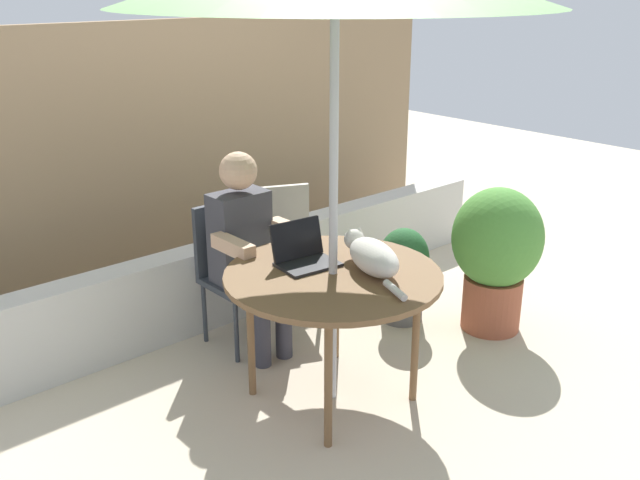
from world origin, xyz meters
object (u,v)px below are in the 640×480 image
at_px(chair_occupied, 233,263).
at_px(potted_plant_corner, 403,272).
at_px(cat, 371,256).
at_px(potted_plant_near_fence, 496,251).
at_px(chair_empty, 283,244).
at_px(person_seated, 247,243).
at_px(laptop, 302,252).
at_px(patio_table, 333,282).

distance_m(chair_occupied, potted_plant_corner, 1.12).
xyz_separation_m(cat, potted_plant_near_fence, (1.16, 0.04, -0.28)).
xyz_separation_m(chair_empty, potted_plant_corner, (0.54, -0.57, -0.17)).
height_order(potted_plant_near_fence, potted_plant_corner, potted_plant_near_fence).
relative_size(chair_occupied, potted_plant_corner, 1.37).
bearing_deg(potted_plant_near_fence, person_seated, 148.13).
distance_m(laptop, potted_plant_near_fence, 1.40).
bearing_deg(potted_plant_corner, patio_table, -158.39).
bearing_deg(person_seated, chair_empty, 26.17).
bearing_deg(chair_occupied, cat, -80.97).
relative_size(patio_table, person_seated, 0.92).
xyz_separation_m(patio_table, potted_plant_near_fence, (1.32, -0.08, -0.14)).
distance_m(person_seated, potted_plant_corner, 1.09).
distance_m(chair_empty, laptop, 0.93).
relative_size(chair_occupied, cat, 1.41).
height_order(laptop, potted_plant_corner, laptop).
distance_m(chair_empty, potted_plant_near_fence, 1.36).
relative_size(patio_table, potted_plant_corner, 1.76).
xyz_separation_m(patio_table, person_seated, (0.00, 0.74, 0.00)).
relative_size(patio_table, potted_plant_near_fence, 1.19).
bearing_deg(potted_plant_near_fence, laptop, 168.16).
distance_m(laptop, potted_plant_corner, 1.12).
xyz_separation_m(chair_occupied, person_seated, (0.00, -0.16, 0.17)).
xyz_separation_m(patio_table, potted_plant_corner, (0.98, 0.39, -0.33)).
bearing_deg(person_seated, patio_table, -90.00).
distance_m(laptop, cat, 0.37).
bearing_deg(potted_plant_corner, chair_empty, 133.36).
height_order(cat, potted_plant_near_fence, potted_plant_near_fence).
xyz_separation_m(chair_occupied, potted_plant_corner, (0.98, -0.51, -0.17)).
height_order(patio_table, potted_plant_near_fence, potted_plant_near_fence).
xyz_separation_m(patio_table, cat, (0.16, -0.11, 0.14)).
bearing_deg(chair_occupied, potted_plant_near_fence, -36.53).
bearing_deg(chair_occupied, person_seated, -90.00).
distance_m(chair_occupied, laptop, 0.75).
distance_m(patio_table, chair_empty, 1.07).
height_order(chair_occupied, potted_plant_corner, chair_occupied).
distance_m(chair_occupied, chair_empty, 0.44).
distance_m(potted_plant_near_fence, potted_plant_corner, 0.61).
relative_size(laptop, cat, 0.53).
height_order(chair_occupied, potted_plant_near_fence, potted_plant_near_fence).
relative_size(patio_table, laptop, 3.41).
bearing_deg(cat, person_seated, 100.65).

